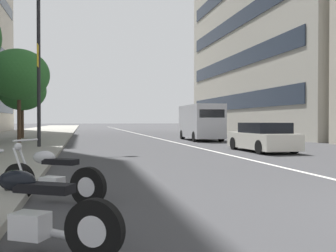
# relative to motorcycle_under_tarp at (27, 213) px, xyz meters

# --- Properties ---
(sidewalk_right_plaza) EXTENTS (160.00, 8.26, 0.15)m
(sidewalk_right_plaza) POSITION_rel_motorcycle_under_tarp_xyz_m (29.62, 4.51, -0.37)
(sidewalk_right_plaza) COLOR gray
(sidewalk_right_plaza) RESTS_ON ground
(lane_centre_stripe) EXTENTS (110.00, 0.16, 0.01)m
(lane_centre_stripe) POSITION_rel_motorcycle_under_tarp_xyz_m (34.62, -6.63, -0.44)
(lane_centre_stripe) COLOR silver
(lane_centre_stripe) RESTS_ON ground
(motorcycle_under_tarp) EXTENTS (1.20, 1.97, 1.48)m
(motorcycle_under_tarp) POSITION_rel_motorcycle_under_tarp_xyz_m (0.00, 0.00, 0.00)
(motorcycle_under_tarp) COLOR black
(motorcycle_under_tarp) RESTS_ON ground
(motorcycle_far_end_row) EXTENTS (1.32, 1.84, 1.11)m
(motorcycle_far_end_row) POSITION_rel_motorcycle_under_tarp_xyz_m (2.61, -0.05, -0.02)
(motorcycle_far_end_row) COLOR black
(motorcycle_far_end_row) RESTS_ON ground
(car_following_behind) EXTENTS (4.25, 1.85, 1.35)m
(car_following_behind) POSITION_rel_motorcycle_under_tarp_xyz_m (11.95, -8.84, 0.21)
(car_following_behind) COLOR beige
(car_following_behind) RESTS_ON ground
(delivery_van_ahead) EXTENTS (5.67, 2.31, 2.60)m
(delivery_van_ahead) POSITION_rel_motorcycle_under_tarp_xyz_m (22.33, -9.11, 0.95)
(delivery_van_ahead) COLOR #B7B7BC
(delivery_van_ahead) RESTS_ON ground
(street_lamp_with_banners) EXTENTS (1.26, 2.19, 9.24)m
(street_lamp_with_banners) POSITION_rel_motorcycle_under_tarp_xyz_m (15.56, 1.26, 5.09)
(street_lamp_with_banners) COLOR #232326
(street_lamp_with_banners) RESTS_ON sidewalk_right_plaza
(street_tree_near_plaza_corner) EXTENTS (3.54, 3.54, 5.54)m
(street_tree_near_plaza_corner) POSITION_rel_motorcycle_under_tarp_xyz_m (19.43, 3.07, 3.73)
(street_tree_near_plaza_corner) COLOR #473323
(street_tree_near_plaza_corner) RESTS_ON sidewalk_right_plaza
(street_tree_by_lamp_post) EXTENTS (3.50, 3.50, 5.05)m
(street_tree_by_lamp_post) POSITION_rel_motorcycle_under_tarp_xyz_m (25.63, 3.80, 3.26)
(street_tree_by_lamp_post) COLOR #473323
(street_tree_by_lamp_post) RESTS_ON sidewalk_right_plaza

